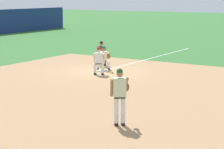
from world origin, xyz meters
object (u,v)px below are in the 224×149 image
object	(u,v)px
baseball	(113,92)
pitcher	(120,93)
first_base_bag	(102,71)
umpire	(101,52)
baserunner	(99,60)
first_baseman	(104,57)

from	to	relation	value
baseball	pitcher	bearing A→B (deg)	-145.32
first_base_bag	umpire	distance (m)	2.22
baserunner	pitcher	bearing A→B (deg)	-141.83
first_baseman	umpire	xyz separation A→B (m)	(1.20, 0.96, 0.06)
baseball	umpire	xyz separation A→B (m)	(5.89, 4.50, 0.76)
first_base_bag	baserunner	size ratio (longest dim) A/B	0.26
first_baseman	baseball	bearing A→B (deg)	-142.90
first_base_bag	pitcher	bearing A→B (deg)	-143.08
pitcher	baseball	bearing A→B (deg)	34.68
first_baseman	baserunner	size ratio (longest dim) A/B	0.92
first_baseman	baserunner	xyz separation A→B (m)	(-1.40, -0.60, 0.06)
baseball	umpire	world-z (taller)	umpire
pitcher	umpire	distance (m)	12.10
first_base_bag	umpire	size ratio (longest dim) A/B	0.26
baseball	first_baseman	xyz separation A→B (m)	(4.68, 3.54, 0.69)
first_base_bag	baserunner	world-z (taller)	baserunner
first_base_bag	first_baseman	xyz separation A→B (m)	(0.54, 0.20, 0.69)
first_base_bag	baseball	bearing A→B (deg)	-141.11
first_base_bag	baseball	distance (m)	5.32
baseball	baserunner	world-z (taller)	baserunner
umpire	baseball	bearing A→B (deg)	-142.61
first_base_bag	baserunner	distance (m)	1.21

